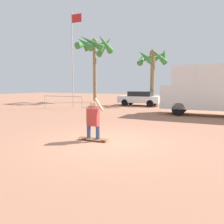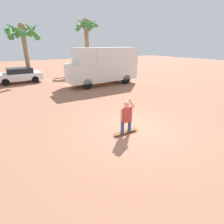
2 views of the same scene
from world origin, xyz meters
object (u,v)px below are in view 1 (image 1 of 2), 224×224
(camper_van, at_px, (216,89))
(parked_car_white, at_px, (140,98))
(palm_tree_center_background, at_px, (153,60))
(flagpole, at_px, (73,54))
(skateboard, at_px, (93,139))
(person_skateboarder, at_px, (93,118))
(palm_tree_far_left, at_px, (94,47))

(camper_van, height_order, parked_car_white, camper_van)
(palm_tree_center_background, relative_size, flagpole, 0.68)
(skateboard, bearing_deg, person_skateboarder, -180.00)
(skateboard, height_order, camper_van, camper_van)
(parked_car_white, relative_size, palm_tree_center_background, 0.72)
(camper_van, xyz_separation_m, parked_car_white, (-6.41, 4.95, -0.99))
(parked_car_white, bearing_deg, palm_tree_far_left, 160.27)
(palm_tree_center_background, bearing_deg, flagpole, -138.60)
(skateboard, bearing_deg, palm_tree_center_background, 95.84)
(skateboard, height_order, palm_tree_center_background, palm_tree_center_background)
(skateboard, relative_size, palm_tree_far_left, 0.14)
(flagpole, bearing_deg, skateboard, -52.89)
(skateboard, xyz_separation_m, palm_tree_far_left, (-8.60, 15.89, 6.22))
(camper_van, bearing_deg, flagpole, 176.30)
(skateboard, relative_size, palm_tree_center_background, 0.20)
(person_skateboarder, bearing_deg, palm_tree_center_background, 95.84)
(camper_van, bearing_deg, person_skateboarder, -114.42)
(person_skateboarder, bearing_deg, palm_tree_far_left, 118.42)
(person_skateboarder, relative_size, palm_tree_center_background, 0.26)
(palm_tree_center_background, bearing_deg, palm_tree_far_left, 168.64)
(skateboard, distance_m, palm_tree_far_left, 19.11)
(camper_van, xyz_separation_m, palm_tree_center_background, (-5.45, 5.72, 2.61))
(person_skateboarder, distance_m, palm_tree_center_background, 14.96)
(person_skateboarder, height_order, palm_tree_center_background, palm_tree_center_background)
(parked_car_white, relative_size, flagpole, 0.49)
(skateboard, bearing_deg, flagpole, 127.11)
(palm_tree_center_background, bearing_deg, camper_van, -46.42)
(camper_van, bearing_deg, parked_car_white, 142.36)
(parked_car_white, xyz_separation_m, palm_tree_center_background, (0.97, 0.78, 3.60))
(parked_car_white, bearing_deg, skateboard, -79.86)
(skateboard, xyz_separation_m, person_skateboarder, (-0.00, -0.00, 0.73))
(person_skateboarder, height_order, palm_tree_far_left, palm_tree_far_left)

